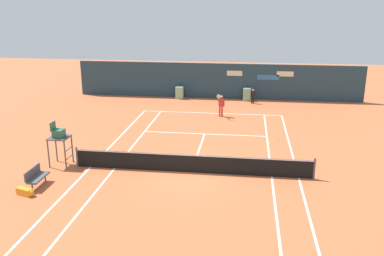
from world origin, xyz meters
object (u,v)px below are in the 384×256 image
Objects in this scene: player_bench at (36,176)px; player_on_baseline at (221,104)px; ball_kid_left_post at (253,95)px; tennis_ball_mid_court at (278,140)px; equipment_bag at (26,192)px; umpire_chair at (59,136)px; tennis_ball_near_service_line at (219,155)px.

player_bench is 15.44m from player_on_baseline.
ball_kid_left_post is 9.78m from tennis_ball_mid_court.
player_bench is 1.12× the size of ball_kid_left_post.
equipment_bag is at bearing -141.39° from tennis_ball_mid_court.
umpire_chair is 2.85m from player_bench.
tennis_ball_mid_court is (11.62, 9.28, -0.13)m from equipment_bag.
umpire_chair is 1.69× the size of player_bench.
tennis_ball_near_service_line is (8.13, 5.08, -0.48)m from player_bench.
tennis_ball_mid_court is (11.63, 5.63, -1.54)m from umpire_chair.
player_bench is at bearing 90.57° from equipment_bag.
tennis_ball_near_service_line is at bearing 106.68° from umpire_chair.
tennis_ball_mid_court is at bearing 120.57° from player_on_baseline.
umpire_chair reaches higher than equipment_bag.
umpire_chair is at bearing 47.31° from player_on_baseline.
tennis_ball_mid_court is at bearing 115.83° from umpire_chair.
umpire_chair is at bearing -154.17° from tennis_ball_mid_court.
ball_kid_left_post is (10.07, 15.26, -0.86)m from umpire_chair.
umpire_chair is 18.30m from ball_kid_left_post.
equipment_bag is 10.15m from tennis_ball_near_service_line.
tennis_ball_mid_court is 4.73m from tennis_ball_near_service_line.
equipment_bag is at bearing 0.14° from umpire_chair.
umpire_chair is at bearing 179.98° from player_bench.
player_on_baseline is at bearing 93.04° from tennis_ball_near_service_line.
equipment_bag reaches higher than tennis_ball_near_service_line.
ball_kid_left_post reaches higher than tennis_ball_mid_court.
ball_kid_left_post reaches higher than player_bench.
equipment_bag is 21.42m from ball_kid_left_post.
player_bench is 20.54m from ball_kid_left_post.
tennis_ball_near_service_line is (0.44, -8.30, -0.92)m from player_on_baseline.
ball_kid_left_post is at bearing 146.57° from umpire_chair.
tennis_ball_near_service_line is (8.12, 6.08, -0.13)m from equipment_bag.
umpire_chair is at bearing 90.14° from equipment_bag.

